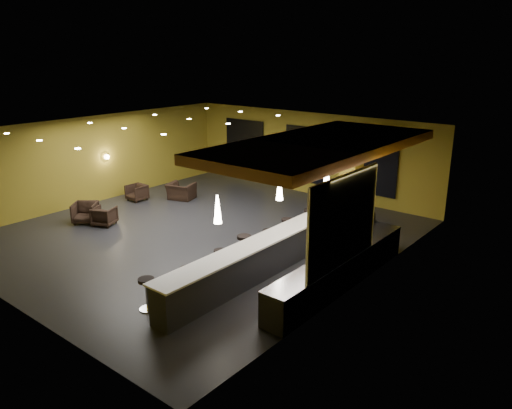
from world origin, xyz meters
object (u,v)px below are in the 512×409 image
Objects in this scene: staff_a at (353,223)px; bar_stool_4 at (268,238)px; armchair_b at (104,216)px; pendant_0 at (218,209)px; bar_stool_2 at (220,259)px; bar_stool_5 at (287,227)px; prep_counter at (340,271)px; armchair_c at (137,193)px; bar_counter at (268,255)px; staff_b at (367,223)px; armchair_d at (181,191)px; bar_stool_1 at (187,277)px; staff_c at (366,223)px; pendant_2 at (327,171)px; bar_stool_0 at (147,290)px; pendant_1 at (280,188)px; bar_stool_6 at (309,218)px; column at (351,180)px; bar_stool_3 at (244,245)px; armchair_a at (85,213)px.

staff_a reaches higher than bar_stool_4.
staff_a is 8.72m from armchair_b.
bar_stool_2 is at bearing 131.85° from pendant_0.
bar_stool_4 is 1.14m from bar_stool_5.
prep_counter reaches higher than armchair_c.
armchair_c is (-8.49, 2.09, -0.16)m from bar_counter.
bar_stool_2 is at bearing -117.39° from staff_b.
bar_stool_2 is (6.29, -4.36, 0.13)m from armchair_d.
pendant_0 is 0.93× the size of bar_stool_1.
armchair_b is at bearing -173.18° from prep_counter.
armchair_c is (-9.84, -1.16, -0.52)m from staff_c.
pendant_2 is 2.03m from staff_c.
pendant_0 is at bearing 58.60° from bar_stool_0.
armchair_b is at bearing -130.40° from staff_c.
staff_c is (1.34, 2.75, -1.50)m from pendant_1.
bar_stool_4 is at bearing 168.19° from prep_counter.
prep_counter is 3.51× the size of staff_a.
armchair_b is at bearing -175.32° from bar_counter.
armchair_b is 7.27m from bar_stool_6.
bar_stool_6 is (7.62, 1.34, 0.18)m from armchair_c.
armchair_d is at bearing -179.43° from bar_stool_6.
bar_stool_3 is (-0.91, -4.56, -1.20)m from column.
armchair_a is at bearing 171.45° from pendant_0.
pendant_0 is 5.62m from staff_c.
column is 4.75× the size of armchair_c.
staff_a is 2.12m from bar_stool_5.
column is 2.05× the size of staff_a.
staff_b is 0.22m from staff_c.
bar_stool_1 is at bearing -51.83° from armchair_a.
pendant_0 is 4.71m from bar_stool_5.
bar_stool_1 is (-2.75, -2.89, 0.05)m from prep_counter.
armchair_d is 6.76m from bar_stool_4.
pendant_0 is at bearing -25.07° from armchair_c.
bar_stool_2 is (-0.91, -5.59, -1.28)m from column.
bar_stool_5 is (6.26, -1.14, 0.16)m from armchair_d.
armchair_d is 9.32m from bar_stool_0.
prep_counter is 7.23× the size of armchair_a.
bar_stool_3 reaches higher than bar_stool_2.
column is 3.82m from bar_stool_4.
bar_stool_4 is at bearing 127.27° from bar_counter.
staff_c reaches higher than armchair_d.
armchair_a is 1.01× the size of bar_stool_0.
staff_b is 9.94m from armchair_a.
prep_counter is 3.73m from pendant_0.
staff_a is 9.51m from armchair_a.
staff_c is at bearing -14.91° from armchair_a.
column is at bearing -3.98° from armchair_a.
bar_counter is at bearing -90.00° from column.
bar_stool_2 is at bearing -89.43° from bar_stool_5.
prep_counter is 8.10× the size of bar_stool_2.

